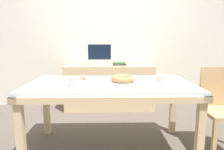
% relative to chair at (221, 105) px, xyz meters
% --- Properties ---
extents(ground_plane, '(12.00, 12.00, 0.00)m').
position_rel_chair_xyz_m(ground_plane, '(-1.22, 0.05, -0.52)').
color(ground_plane, '#564C44').
extents(wall_back, '(8.00, 0.10, 2.60)m').
position_rel_chair_xyz_m(wall_back, '(-1.22, 1.74, 0.78)').
color(wall_back, silver).
rests_on(wall_back, ground).
extents(dining_table, '(1.81, 0.92, 0.78)m').
position_rel_chair_xyz_m(dining_table, '(-1.22, 0.05, 0.16)').
color(dining_table, silver).
rests_on(dining_table, ground).
extents(chair, '(0.43, 0.43, 0.94)m').
position_rel_chair_xyz_m(chair, '(0.00, 0.00, 0.00)').
color(chair, tan).
rests_on(chair, ground).
extents(sideboard, '(1.58, 0.44, 0.80)m').
position_rel_chair_xyz_m(sideboard, '(-1.22, 1.44, -0.12)').
color(sideboard, '#D1B284').
rests_on(sideboard, ground).
extents(computer_monitor, '(0.42, 0.20, 0.38)m').
position_rel_chair_xyz_m(computer_monitor, '(-1.40, 1.44, 0.47)').
color(computer_monitor, silver).
rests_on(computer_monitor, sideboard).
extents(book_stack, '(0.24, 0.20, 0.05)m').
position_rel_chair_xyz_m(book_stack, '(-1.04, 1.44, 0.30)').
color(book_stack, '#3F3838').
rests_on(book_stack, sideboard).
extents(cake_chocolate_round, '(0.26, 0.26, 0.07)m').
position_rel_chair_xyz_m(cake_chocolate_round, '(-0.61, 0.08, 0.29)').
color(cake_chocolate_round, silver).
rests_on(cake_chocolate_round, dining_table).
extents(cake_golden_bundt, '(0.31, 0.31, 0.08)m').
position_rel_chair_xyz_m(cake_golden_bundt, '(-1.09, 0.06, 0.29)').
color(cake_golden_bundt, silver).
rests_on(cake_golden_bundt, dining_table).
extents(pastry_platter, '(0.30, 0.30, 0.04)m').
position_rel_chair_xyz_m(pastry_platter, '(-1.60, 0.15, 0.27)').
color(pastry_platter, silver).
rests_on(pastry_platter, dining_table).
extents(plate_stack, '(0.21, 0.21, 0.04)m').
position_rel_chair_xyz_m(plate_stack, '(-1.94, 0.19, 0.27)').
color(plate_stack, silver).
rests_on(plate_stack, dining_table).
extents(tealight_right_edge, '(0.04, 0.04, 0.04)m').
position_rel_chair_xyz_m(tealight_right_edge, '(-0.96, 0.28, 0.26)').
color(tealight_right_edge, silver).
rests_on(tealight_right_edge, dining_table).
extents(tealight_centre, '(0.04, 0.04, 0.04)m').
position_rel_chair_xyz_m(tealight_centre, '(-1.64, 0.41, 0.26)').
color(tealight_centre, silver).
rests_on(tealight_centre, dining_table).
extents(tealight_near_cakes, '(0.04, 0.04, 0.04)m').
position_rel_chair_xyz_m(tealight_near_cakes, '(-1.64, -0.15, 0.26)').
color(tealight_near_cakes, silver).
rests_on(tealight_near_cakes, dining_table).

